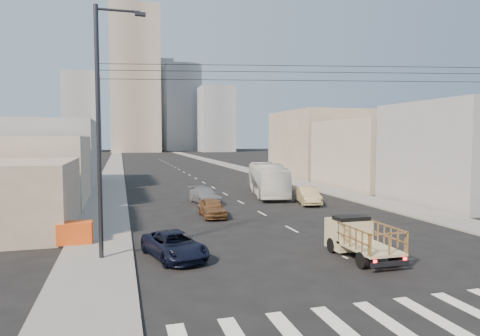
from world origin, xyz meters
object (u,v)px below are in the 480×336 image
sedan_brown (212,208)px  crate_stack (75,233)px  flatbed_pickup (360,236)px  navy_pickup (174,245)px  streetlamp_left (101,125)px  sedan_grey (205,196)px  sedan_tan (308,196)px  city_bus (268,179)px

sedan_brown → crate_stack: 10.85m
flatbed_pickup → navy_pickup: 9.07m
streetlamp_left → crate_stack: 6.87m
sedan_grey → streetlamp_left: 19.13m
streetlamp_left → flatbed_pickup: bearing=-14.0°
sedan_brown → sedan_tan: size_ratio=0.90×
city_bus → streetlamp_left: (-15.34, -19.90, 4.82)m
sedan_tan → sedan_grey: 9.21m
city_bus → sedan_tan: 6.78m
sedan_brown → sedan_grey: 6.83m
city_bus → crate_stack: city_bus is taller
city_bus → sedan_brown: city_bus is taller
navy_pickup → city_bus: 23.83m
flatbed_pickup → city_bus: bearing=81.8°
city_bus → crate_stack: bearing=-124.5°
city_bus → navy_pickup: bearing=-109.1°
streetlamp_left → crate_stack: bearing=115.2°
streetlamp_left → crate_stack: streetlamp_left is taller
city_bus → streetlamp_left: bearing=-116.3°
sedan_grey → streetlamp_left: bearing=-125.4°
flatbed_pickup → crate_stack: (-13.66, 6.42, -0.40)m
city_bus → sedan_grey: bearing=-142.5°
sedan_tan → navy_pickup: bearing=-122.0°
navy_pickup → crate_stack: size_ratio=2.55×
sedan_tan → crate_stack: (-18.42, -9.92, -0.06)m
flatbed_pickup → city_bus: (3.29, 22.91, 0.53)m
city_bus → sedan_brown: (-8.01, -10.35, -0.92)m
flatbed_pickup → navy_pickup: size_ratio=0.96×
navy_pickup → sedan_grey: size_ratio=0.96×
sedan_brown → flatbed_pickup: bearing=-69.3°
flatbed_pickup → city_bus: 23.15m
city_bus → sedan_brown: size_ratio=2.84×
sedan_grey → sedan_tan: bearing=-28.1°
sedan_brown → navy_pickup: bearing=-111.4°
sedan_tan → sedan_grey: bearing=173.0°
sedan_tan → streetlamp_left: bearing=-129.5°
sedan_grey → crate_stack: 16.17m
navy_pickup → flatbed_pickup: bearing=-30.1°
crate_stack → navy_pickup: bearing=-39.5°
sedan_grey → city_bus: bearing=17.2°
city_bus → flatbed_pickup: bearing=-86.9°
sedan_brown → sedan_grey: size_ratio=0.86×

